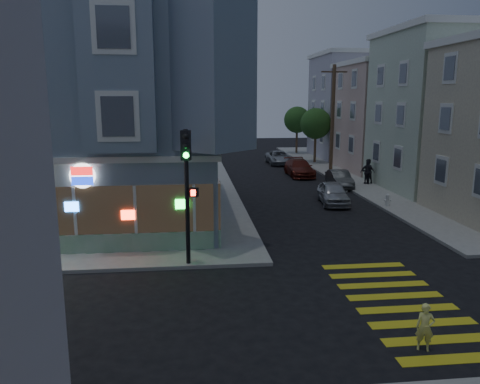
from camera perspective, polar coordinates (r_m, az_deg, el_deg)
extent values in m
plane|color=black|center=(16.35, -5.29, -11.84)|extent=(120.00, 120.00, 0.00)
cube|color=gray|center=(40.80, -25.22, 1.36)|extent=(33.00, 42.00, 0.15)
cube|color=gray|center=(44.97, 24.88, 2.23)|extent=(24.00, 42.00, 0.15)
cube|color=slate|center=(26.69, -19.12, 9.11)|extent=(14.00, 14.00, 11.00)
cube|color=silver|center=(26.79, -18.89, 5.59)|extent=(14.30, 14.30, 0.25)
cube|color=#196B33|center=(20.72, -22.45, -6.00)|extent=(13.60, 0.12, 0.80)
cube|color=#382B1E|center=(20.36, -22.75, -2.23)|extent=(13.60, 0.10, 2.00)
cylinder|color=white|center=(19.61, -18.66, 1.89)|extent=(1.00, 0.12, 1.00)
cube|color=#AFC0A7|center=(36.74, 26.45, 8.63)|extent=(12.00, 8.60, 10.50)
cube|color=#C3A597|center=(44.62, 20.16, 8.45)|extent=(12.00, 8.60, 9.00)
cube|color=#A6A1B1|center=(52.83, 15.88, 9.88)|extent=(12.00, 8.60, 10.50)
cylinder|color=#4C3826|center=(40.91, 11.21, 8.71)|extent=(0.30, 0.30, 9.00)
cube|color=#4C3826|center=(40.93, 11.43, 14.17)|extent=(2.20, 0.12, 0.12)
cylinder|color=#4C3826|center=(46.92, 9.13, 5.56)|extent=(0.24, 0.24, 3.20)
sphere|color=#204819|center=(46.75, 9.22, 8.24)|extent=(3.00, 3.00, 3.00)
cylinder|color=#4C3826|center=(54.65, 6.93, 6.43)|extent=(0.24, 0.24, 3.20)
sphere|color=#204819|center=(54.50, 6.98, 8.74)|extent=(3.00, 3.00, 3.00)
imported|color=#EAEB78|center=(13.43, 21.64, -15.08)|extent=(0.54, 0.46, 1.26)
imported|color=#212227|center=(36.08, 15.26, 2.46)|extent=(1.04, 0.90, 1.83)
imported|color=#222128|center=(35.89, 15.28, 2.34)|extent=(1.10, 0.71, 1.74)
imported|color=#AAAEB2|center=(29.34, 11.27, -0.13)|extent=(2.04, 4.12, 1.35)
imported|color=#3B3E40|center=(34.85, 12.03, 1.56)|extent=(1.54, 3.83, 1.24)
imported|color=maroon|center=(39.31, 7.24, 2.93)|extent=(1.94, 4.75, 1.38)
imported|color=#94999E|center=(46.32, 4.75, 4.21)|extent=(2.15, 4.64, 1.29)
cylinder|color=black|center=(17.72, -6.47, -0.75)|extent=(0.17, 0.17, 5.16)
cube|color=black|center=(17.18, -6.63, 5.67)|extent=(0.39, 0.36, 1.08)
sphere|color=black|center=(16.99, -6.66, 6.76)|extent=(0.21, 0.21, 0.21)
sphere|color=black|center=(17.02, -6.63, 5.61)|extent=(0.21, 0.21, 0.21)
sphere|color=#19F23F|center=(17.06, -6.60, 4.47)|extent=(0.21, 0.21, 0.21)
cube|color=black|center=(17.49, -5.65, -0.03)|extent=(0.37, 0.28, 0.33)
cube|color=#FF2614|center=(17.37, -5.64, -0.10)|extent=(0.23, 0.02, 0.23)
cylinder|color=silver|center=(29.06, 17.53, -1.06)|extent=(0.22, 0.22, 0.55)
sphere|color=silver|center=(28.99, 17.56, -0.44)|extent=(0.24, 0.24, 0.24)
cylinder|color=silver|center=(29.05, 17.53, -0.97)|extent=(0.41, 0.11, 0.11)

